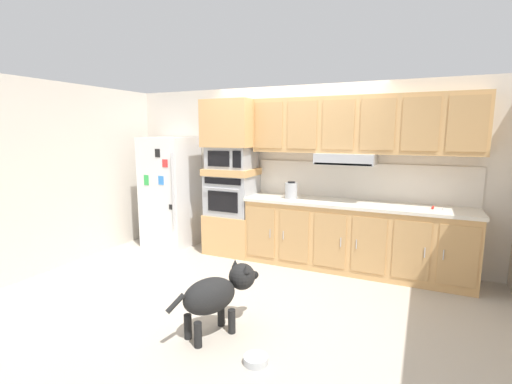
{
  "coord_description": "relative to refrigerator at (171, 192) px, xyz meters",
  "views": [
    {
      "loc": [
        1.73,
        -4.1,
        1.84
      ],
      "look_at": [
        -0.19,
        0.06,
        1.09
      ],
      "focal_mm": 25.81,
      "sensor_mm": 36.0,
      "label": 1
    }
  ],
  "objects": [
    {
      "name": "oven_base_cabinet",
      "position": [
        1.1,
        0.07,
        -0.58
      ],
      "size": [
        0.74,
        0.62,
        0.6
      ],
      "primitive_type": "cube",
      "color": "tan",
      "rests_on": "ground"
    },
    {
      "name": "dog",
      "position": [
        2.1,
        -2.05,
        -0.49
      ],
      "size": [
        0.54,
        0.92,
        0.62
      ],
      "rotation": [
        0.0,
        0.0,
        1.12
      ],
      "color": "black",
      "rests_on": "ground"
    },
    {
      "name": "refrigerator",
      "position": [
        0.0,
        0.0,
        0.0
      ],
      "size": [
        0.76,
        0.73,
        1.76
      ],
      "color": "white",
      "rests_on": "ground"
    },
    {
      "name": "backsplash_panel",
      "position": [
        2.93,
        0.36,
        0.29
      ],
      "size": [
        2.95,
        0.02,
        0.5
      ],
      "primitive_type": "cube",
      "color": "silver",
      "rests_on": "countertop_slab"
    },
    {
      "name": "electric_kettle",
      "position": [
        2.07,
        0.02,
        0.15
      ],
      "size": [
        0.17,
        0.17,
        0.24
      ],
      "color": "#A8AAAF",
      "rests_on": "countertop_slab"
    },
    {
      "name": "appliance_mid_shelf",
      "position": [
        1.1,
        0.07,
        0.37
      ],
      "size": [
        0.74,
        0.62,
        0.1
      ],
      "primitive_type": "cube",
      "color": "tan",
      "rests_on": "built_in_oven"
    },
    {
      "name": "appliance_upper_cabinet",
      "position": [
        1.1,
        0.07,
        1.08
      ],
      "size": [
        0.74,
        0.62,
        0.68
      ],
      "primitive_type": "cube",
      "color": "tan",
      "rests_on": "microwave"
    },
    {
      "name": "built_in_oven",
      "position": [
        1.1,
        0.07,
        0.02
      ],
      "size": [
        0.7,
        0.62,
        0.6
      ],
      "color": "#A8AAAF",
      "rests_on": "oven_base_cabinet"
    },
    {
      "name": "microwave",
      "position": [
        1.1,
        0.07,
        0.58
      ],
      "size": [
        0.64,
        0.54,
        0.32
      ],
      "color": "#A8AAAF",
      "rests_on": "appliance_mid_shelf"
    },
    {
      "name": "ground_plane",
      "position": [
        2.01,
        -0.68,
        -0.88
      ],
      "size": [
        9.6,
        9.6,
        0.0
      ],
      "primitive_type": "plane",
      "color": "#B2A899"
    },
    {
      "name": "lower_cabinet_run",
      "position": [
        2.93,
        0.07,
        -0.44
      ],
      "size": [
        2.91,
        0.63,
        0.88
      ],
      "color": "tan",
      "rests_on": "ground"
    },
    {
      "name": "dog_food_bowl",
      "position": [
        2.61,
        -2.34,
        -0.85
      ],
      "size": [
        0.2,
        0.2,
        0.06
      ],
      "color": "#B2B7BC",
      "rests_on": "ground"
    },
    {
      "name": "countertop_slab",
      "position": [
        2.93,
        0.07,
        0.02
      ],
      "size": [
        2.95,
        0.64,
        0.04
      ],
      "primitive_type": "cube",
      "color": "silver",
      "rests_on": "lower_cabinet_run"
    },
    {
      "name": "side_panel_left",
      "position": [
        -0.79,
        -0.68,
        0.37
      ],
      "size": [
        0.12,
        7.1,
        2.5
      ],
      "primitive_type": "cube",
      "color": "beige",
      "rests_on": "ground"
    },
    {
      "name": "upper_cabinet_with_hood",
      "position": [
        2.92,
        0.19,
        1.02
      ],
      "size": [
        2.91,
        0.48,
        0.88
      ],
      "color": "tan",
      "rests_on": "backsplash_panel"
    },
    {
      "name": "back_kitchen_wall",
      "position": [
        2.01,
        0.43,
        0.37
      ],
      "size": [
        6.2,
        0.12,
        2.5
      ],
      "primitive_type": "cube",
      "color": "beige",
      "rests_on": "ground"
    },
    {
      "name": "screwdriver",
      "position": [
        3.87,
        0.08,
        0.05
      ],
      "size": [
        0.14,
        0.12,
        0.03
      ],
      "color": "red",
      "rests_on": "countertop_slab"
    }
  ]
}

